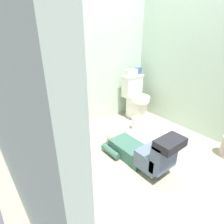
{
  "coord_description": "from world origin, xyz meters",
  "views": [
    {
      "loc": [
        -1.38,
        -1.36,
        1.51
      ],
      "look_at": [
        0.04,
        0.44,
        0.45
      ],
      "focal_mm": 30.09,
      "sensor_mm": 36.0,
      "label": 1
    }
  ],
  "objects_px": {
    "person_plumber": "(141,151)",
    "bottle_blue": "(47,81)",
    "tissue_box": "(131,72)",
    "bottle_white": "(40,83)",
    "faucet": "(37,85)",
    "vanity_cabinet": "(47,124)",
    "bottle_pink": "(28,84)",
    "toilet": "(135,98)",
    "soap_dispenser": "(20,87)",
    "bottle_green": "(33,83)",
    "paper_towel_roll": "(135,123)",
    "toiletry_bag": "(137,71)"
  },
  "relations": [
    {
      "from": "vanity_cabinet",
      "to": "toiletry_bag",
      "type": "bearing_deg",
      "value": 5.81
    },
    {
      "from": "soap_dispenser",
      "to": "bottle_green",
      "type": "xyz_separation_m",
      "value": [
        0.15,
        0.01,
        0.02
      ]
    },
    {
      "from": "bottle_pink",
      "to": "toilet",
      "type": "bearing_deg",
      "value": -1.12
    },
    {
      "from": "faucet",
      "to": "soap_dispenser",
      "type": "distance_m",
      "value": 0.19
    },
    {
      "from": "bottle_blue",
      "to": "toiletry_bag",
      "type": "bearing_deg",
      "value": 2.81
    },
    {
      "from": "bottle_white",
      "to": "paper_towel_roll",
      "type": "bearing_deg",
      "value": -15.56
    },
    {
      "from": "faucet",
      "to": "bottle_blue",
      "type": "height_order",
      "value": "bottle_blue"
    },
    {
      "from": "faucet",
      "to": "toiletry_bag",
      "type": "xyz_separation_m",
      "value": [
        1.7,
        0.03,
        -0.06
      ]
    },
    {
      "from": "bottle_pink",
      "to": "paper_towel_roll",
      "type": "relative_size",
      "value": 0.87
    },
    {
      "from": "faucet",
      "to": "paper_towel_roll",
      "type": "height_order",
      "value": "faucet"
    },
    {
      "from": "bottle_green",
      "to": "paper_towel_roll",
      "type": "height_order",
      "value": "bottle_green"
    },
    {
      "from": "tissue_box",
      "to": "toiletry_bag",
      "type": "distance_m",
      "value": 0.15
    },
    {
      "from": "tissue_box",
      "to": "bottle_pink",
      "type": "relative_size",
      "value": 1.25
    },
    {
      "from": "paper_towel_roll",
      "to": "bottle_blue",
      "type": "bearing_deg",
      "value": 164.25
    },
    {
      "from": "bottle_white",
      "to": "paper_towel_roll",
      "type": "xyz_separation_m",
      "value": [
        1.26,
        -0.35,
        -0.8
      ]
    },
    {
      "from": "soap_dispenser",
      "to": "bottle_green",
      "type": "distance_m",
      "value": 0.15
    },
    {
      "from": "faucet",
      "to": "bottle_green",
      "type": "bearing_deg",
      "value": -169.45
    },
    {
      "from": "bottle_white",
      "to": "bottle_blue",
      "type": "bearing_deg",
      "value": -12.74
    },
    {
      "from": "tissue_box",
      "to": "bottle_green",
      "type": "relative_size",
      "value": 1.25
    },
    {
      "from": "toilet",
      "to": "vanity_cabinet",
      "type": "relative_size",
      "value": 0.91
    },
    {
      "from": "tissue_box",
      "to": "bottle_white",
      "type": "relative_size",
      "value": 1.28
    },
    {
      "from": "soap_dispenser",
      "to": "bottle_pink",
      "type": "xyz_separation_m",
      "value": [
        0.09,
        -0.01,
        0.02
      ]
    },
    {
      "from": "bottle_white",
      "to": "bottle_blue",
      "type": "distance_m",
      "value": 0.08
    },
    {
      "from": "toiletry_bag",
      "to": "bottle_green",
      "type": "distance_m",
      "value": 1.74
    },
    {
      "from": "tissue_box",
      "to": "soap_dispenser",
      "type": "xyz_separation_m",
      "value": [
        -1.74,
        -0.05,
        0.09
      ]
    },
    {
      "from": "toilet",
      "to": "toiletry_bag",
      "type": "bearing_deg",
      "value": 40.77
    },
    {
      "from": "bottle_blue",
      "to": "faucet",
      "type": "bearing_deg",
      "value": 155.29
    },
    {
      "from": "vanity_cabinet",
      "to": "soap_dispenser",
      "type": "distance_m",
      "value": 0.52
    },
    {
      "from": "bottle_white",
      "to": "tissue_box",
      "type": "bearing_deg",
      "value": 2.28
    },
    {
      "from": "toiletry_bag",
      "to": "bottle_blue",
      "type": "bearing_deg",
      "value": -177.19
    },
    {
      "from": "person_plumber",
      "to": "bottle_blue",
      "type": "distance_m",
      "value": 1.37
    },
    {
      "from": "tissue_box",
      "to": "soap_dispenser",
      "type": "relative_size",
      "value": 1.33
    },
    {
      "from": "vanity_cabinet",
      "to": "toilet",
      "type": "bearing_deg",
      "value": 2.95
    },
    {
      "from": "toiletry_bag",
      "to": "bottle_pink",
      "type": "distance_m",
      "value": 1.8
    },
    {
      "from": "bottle_green",
      "to": "bottle_white",
      "type": "relative_size",
      "value": 1.02
    },
    {
      "from": "vanity_cabinet",
      "to": "tissue_box",
      "type": "relative_size",
      "value": 3.73
    },
    {
      "from": "vanity_cabinet",
      "to": "person_plumber",
      "type": "relative_size",
      "value": 0.77
    },
    {
      "from": "tissue_box",
      "to": "paper_towel_roll",
      "type": "relative_size",
      "value": 1.08
    },
    {
      "from": "person_plumber",
      "to": "paper_towel_roll",
      "type": "xyz_separation_m",
      "value": [
        0.54,
        0.63,
        -0.07
      ]
    },
    {
      "from": "soap_dispenser",
      "to": "tissue_box",
      "type": "bearing_deg",
      "value": 1.53
    },
    {
      "from": "bottle_blue",
      "to": "tissue_box",
      "type": "bearing_deg",
      "value": 3.11
    },
    {
      "from": "soap_dispenser",
      "to": "bottle_blue",
      "type": "distance_m",
      "value": 0.3
    },
    {
      "from": "faucet",
      "to": "bottle_pink",
      "type": "distance_m",
      "value": 0.11
    },
    {
      "from": "faucet",
      "to": "soap_dispenser",
      "type": "xyz_separation_m",
      "value": [
        -0.19,
        -0.02,
        0.02
      ]
    },
    {
      "from": "bottle_white",
      "to": "bottle_green",
      "type": "bearing_deg",
      "value": 160.25
    },
    {
      "from": "person_plumber",
      "to": "soap_dispenser",
      "type": "xyz_separation_m",
      "value": [
        -0.94,
        0.99,
        0.71
      ]
    },
    {
      "from": "vanity_cabinet",
      "to": "bottle_blue",
      "type": "distance_m",
      "value": 0.51
    },
    {
      "from": "vanity_cabinet",
      "to": "bottle_green",
      "type": "distance_m",
      "value": 0.51
    },
    {
      "from": "toiletry_bag",
      "to": "bottle_blue",
      "type": "xyz_separation_m",
      "value": [
        -1.58,
        -0.08,
        0.1
      ]
    },
    {
      "from": "faucet",
      "to": "paper_towel_roll",
      "type": "bearing_deg",
      "value": -16.57
    }
  ]
}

